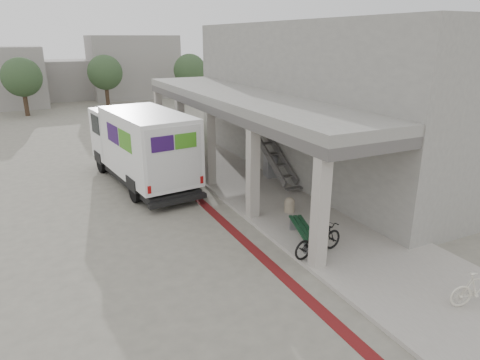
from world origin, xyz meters
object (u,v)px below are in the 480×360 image
bicycle_black (318,239)px  bicycle_cream (479,289)px  utility_cabinet (270,165)px  fedex_truck (140,145)px  bench (303,231)px

bicycle_black → bicycle_cream: bearing=-162.2°
utility_cabinet → bicycle_cream: size_ratio=0.70×
fedex_truck → utility_cabinet: (5.52, -2.06, -1.14)m
fedex_truck → utility_cabinet: 6.00m
utility_cabinet → bicycle_black: size_ratio=0.58×
fedex_truck → bicycle_cream: bearing=-76.0°
bench → bicycle_cream: bearing=-50.8°
bicycle_cream → bicycle_black: bearing=42.9°
bicycle_black → utility_cabinet: bearing=-28.3°
fedex_truck → bench: size_ratio=4.02×
bench → utility_cabinet: size_ratio=1.88×
bench → bicycle_black: size_ratio=1.10×
fedex_truck → bicycle_cream: 14.07m
bicycle_cream → bench: bearing=37.1°
bicycle_black → bicycle_cream: bicycle_black is taller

